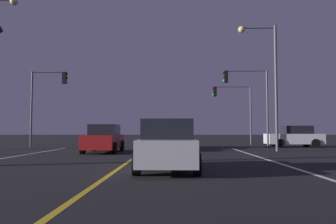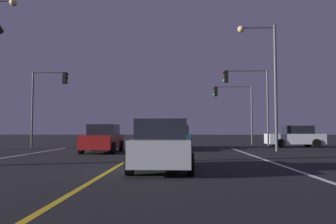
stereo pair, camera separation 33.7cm
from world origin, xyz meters
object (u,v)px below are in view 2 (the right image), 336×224
car_crossing_side (295,137)px  traffic_light_far_right (233,101)px  traffic_light_near_left (49,92)px  street_lamp_right_far (267,71)px  car_oncoming (103,139)px  car_ahead_far (178,137)px  car_lead_same_lane (162,146)px  traffic_light_near_right (247,90)px

car_crossing_side → traffic_light_far_right: traffic_light_far_right is taller
car_crossing_side → traffic_light_far_right: size_ratio=0.79×
traffic_light_near_left → street_lamp_right_far: 16.27m
car_oncoming → car_ahead_far: (4.53, 4.59, 0.00)m
street_lamp_right_far → car_lead_same_lane: bearing=58.3°
traffic_light_near_right → traffic_light_far_right: size_ratio=1.09×
car_ahead_far → traffic_light_near_right: (5.29, 0.63, 3.58)m
traffic_light_near_right → car_oncoming: bearing=28.0°
traffic_light_near_left → street_lamp_right_far: bearing=-14.2°
car_ahead_far → traffic_light_near_right: bearing=-83.2°
car_oncoming → car_crossing_side: 15.29m
car_crossing_side → traffic_light_near_left: size_ratio=0.73×
car_lead_same_lane → traffic_light_far_right: bearing=-16.0°
car_oncoming → car_lead_same_lane: same height
car_lead_same_lane → street_lamp_right_far: (6.23, 10.09, 4.36)m
car_oncoming → traffic_light_far_right: bearing=137.9°
car_crossing_side → car_lead_same_lane: bearing=57.5°
traffic_light_near_right → car_ahead_far: bearing=6.8°
traffic_light_near_left → car_crossing_side: bearing=3.8°
car_lead_same_lane → traffic_light_near_right: bearing=-22.3°
traffic_light_far_right → street_lamp_right_far: (0.60, -9.50, 1.10)m
traffic_light_near_right → street_lamp_right_far: street_lamp_right_far is taller
car_crossing_side → street_lamp_right_far: 7.72m
traffic_light_near_left → car_oncoming: bearing=-43.6°
traffic_light_near_left → car_lead_same_lane: bearing=-56.0°
traffic_light_near_right → traffic_light_near_left: 15.30m
car_lead_same_lane → traffic_light_near_left: size_ratio=0.73×
traffic_light_near_left → street_lamp_right_far: size_ratio=0.72×
traffic_light_far_right → car_crossing_side: bearing=134.6°
car_lead_same_lane → traffic_light_near_left: traffic_light_near_left is taller
traffic_light_near_right → traffic_light_far_right: (-0.14, 5.50, -0.33)m
car_ahead_far → traffic_light_near_right: traffic_light_near_right is taller
car_oncoming → street_lamp_right_far: 11.22m
car_lead_same_lane → car_ahead_far: bearing=-2.0°
car_oncoming → car_crossing_side: (13.84, 6.49, 0.00)m
traffic_light_near_right → car_lead_same_lane: bearing=67.7°
car_ahead_far → traffic_light_near_left: (-10.00, 0.63, 3.51)m
car_oncoming → traffic_light_near_left: traffic_light_near_left is taller
car_lead_same_lane → traffic_light_far_right: size_ratio=0.79×
car_ahead_far → traffic_light_far_right: bearing=-40.0°
car_oncoming → car_ahead_far: 6.45m
car_crossing_side → traffic_light_near_right: 5.54m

